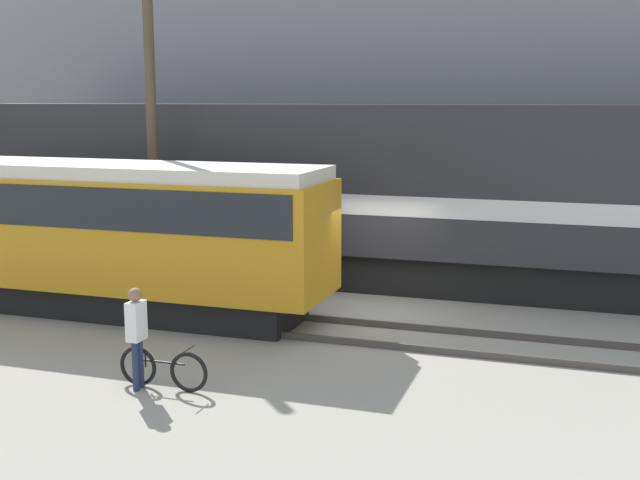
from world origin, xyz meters
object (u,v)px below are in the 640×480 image
object	(u,v)px
freight_locomotive	(351,190)
bicycle	(163,369)
person	(136,328)
streetcar	(90,227)
utility_pole_center	(152,126)

from	to	relation	value
freight_locomotive	bicycle	xyz separation A→B (m)	(-0.73, -8.89, -2.14)
freight_locomotive	person	world-z (taller)	freight_locomotive
freight_locomotive	person	size ratio (longest dim) A/B	11.78
streetcar	bicycle	bearing A→B (deg)	-44.69
freight_locomotive	utility_pole_center	size ratio (longest dim) A/B	2.49
freight_locomotive	person	bearing A→B (deg)	-97.11
person	utility_pole_center	xyz separation A→B (m)	(-3.43, 6.64, 3.12)
streetcar	bicycle	world-z (taller)	streetcar
bicycle	person	size ratio (longest dim) A/B	0.94
utility_pole_center	person	bearing A→B (deg)	-62.66
freight_locomotive	streetcar	bearing A→B (deg)	-135.40
freight_locomotive	utility_pole_center	world-z (taller)	utility_pole_center
bicycle	utility_pole_center	distance (m)	8.47
person	freight_locomotive	bearing A→B (deg)	82.89
utility_pole_center	bicycle	bearing A→B (deg)	-59.47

